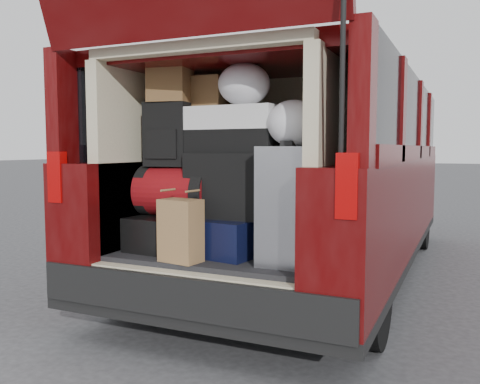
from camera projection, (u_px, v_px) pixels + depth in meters
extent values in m
plane|color=#353537|center=(213.00, 348.00, 3.03)|extent=(80.00, 80.00, 0.00)
cylinder|color=black|center=(138.00, 268.00, 3.70)|extent=(0.24, 0.64, 0.64)
cylinder|color=black|center=(366.00, 294.00, 3.03)|extent=(0.24, 0.64, 0.64)
cylinder|color=black|center=(287.00, 214.00, 6.70)|extent=(0.24, 0.64, 0.64)
cylinder|color=black|center=(418.00, 222.00, 6.03)|extent=(0.24, 0.64, 0.64)
cube|color=black|center=(312.00, 245.00, 4.89)|extent=(1.90, 4.85, 0.08)
cube|color=#4A0203|center=(238.00, 196.00, 5.18)|extent=(0.33, 4.85, 0.80)
cube|color=#4A0203|center=(398.00, 203.00, 4.53)|extent=(0.33, 4.85, 0.80)
cube|color=#4A0203|center=(314.00, 90.00, 4.77)|extent=(1.82, 4.46, 0.10)
cube|color=black|center=(225.00, 123.00, 5.06)|extent=(0.12, 4.25, 0.68)
cube|color=black|center=(410.00, 119.00, 4.34)|extent=(0.12, 4.25, 0.68)
cube|color=black|center=(188.00, 295.00, 2.73)|extent=(1.86, 0.16, 0.22)
cube|color=#990505|center=(57.00, 177.00, 3.00)|extent=(0.10, 0.06, 0.30)
cube|color=#990505|center=(348.00, 186.00, 2.29)|extent=(0.10, 0.06, 0.30)
cube|color=black|center=(233.00, 253.00, 3.24)|extent=(1.24, 1.05, 0.06)
cube|color=beige|center=(145.00, 158.00, 3.46)|extent=(0.08, 1.05, 1.15)
cube|color=beige|center=(336.00, 160.00, 2.91)|extent=(0.08, 1.05, 1.15)
cube|color=beige|center=(265.00, 157.00, 3.69)|extent=(1.34, 0.06, 1.15)
cube|color=beige|center=(232.00, 60.00, 3.13)|extent=(1.34, 1.05, 0.06)
cylinder|color=black|center=(342.00, 41.00, 2.18)|extent=(0.02, 0.90, 0.76)
cube|color=black|center=(233.00, 291.00, 3.26)|extent=(1.24, 1.05, 0.55)
cube|color=black|center=(172.00, 232.00, 3.25)|extent=(0.43, 0.56, 0.21)
cube|color=black|center=(232.00, 235.00, 3.10)|extent=(0.49, 0.57, 0.22)
cube|color=silver|center=(291.00, 205.00, 2.84)|extent=(0.28, 0.44, 0.65)
cube|color=olive|center=(181.00, 231.00, 2.86)|extent=(0.25, 0.18, 0.35)
cube|color=maroon|center=(177.00, 191.00, 3.21)|extent=(0.49, 0.33, 0.31)
cube|color=black|center=(235.00, 185.00, 3.08)|extent=(0.54, 0.33, 0.39)
cube|color=black|center=(168.00, 135.00, 3.21)|extent=(0.30, 0.20, 0.40)
cube|color=white|center=(233.00, 130.00, 3.11)|extent=(0.64, 0.36, 0.28)
cube|color=brown|center=(170.00, 85.00, 3.18)|extent=(0.27, 0.23, 0.22)
cube|color=brown|center=(210.00, 93.00, 3.21)|extent=(0.20, 0.17, 0.20)
ellipsoid|color=white|center=(244.00, 84.00, 3.00)|extent=(0.37, 0.35, 0.25)
ellipsoid|color=white|center=(293.00, 123.00, 2.81)|extent=(0.34, 0.32, 0.26)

